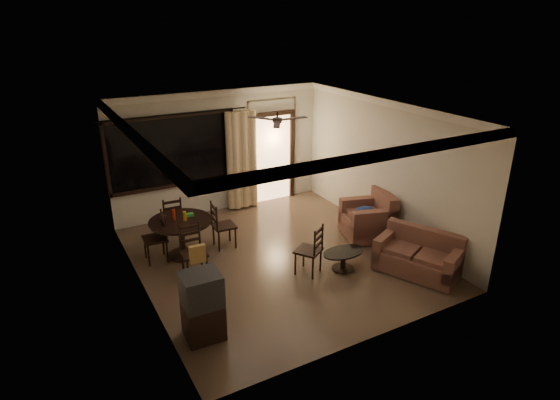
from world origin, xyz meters
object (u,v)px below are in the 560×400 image
armchair (370,219)px  sofa (419,257)px  dining_chair_east (224,234)px  tv_cabinet (203,306)px  dining_chair_south (195,261)px  dining_chair_west (156,247)px  coffee_table (343,257)px  side_chair (309,259)px  dining_table (181,228)px  dining_chair_north (172,226)px

armchair → sofa: bearing=-78.5°
dining_chair_east → tv_cabinet: size_ratio=0.93×
dining_chair_south → armchair: bearing=-0.2°
dining_chair_west → tv_cabinet: bearing=2.9°
coffee_table → side_chair: bearing=162.8°
dining_chair_west → side_chair: size_ratio=1.01×
dining_table → sofa: (3.51, -2.64, -0.28)m
dining_chair_west → tv_cabinet: 2.56m
dining_chair_south → coffee_table: 2.66m
dining_table → armchair: 3.82m
dining_table → dining_chair_west: dining_table is taller
dining_chair_north → side_chair: 3.05m
dining_chair_west → sofa: dining_chair_west is taller
dining_chair_north → coffee_table: size_ratio=1.16×
coffee_table → sofa: bearing=-32.6°
dining_table → dining_chair_north: 0.84m
dining_chair_south → dining_chair_north: 1.64m
dining_chair_west → dining_chair_north: same height
dining_chair_west → dining_chair_south: 1.00m
side_chair → coffee_table: bearing=129.8°
tv_cabinet → coffee_table: size_ratio=1.25×
dining_chair_west → dining_chair_north: 0.91m
dining_chair_west → armchair: armchair is taller
dining_chair_east → side_chair: dining_chair_east is taller
dining_table → dining_chair_north: dining_table is taller
dining_chair_west → dining_chair_south: same height
sofa → dining_chair_north: bearing=110.6°
dining_chair_north → armchair: size_ratio=0.82×
tv_cabinet → side_chair: size_ratio=1.09×
sofa → side_chair: bearing=127.6°
dining_chair_east → coffee_table: dining_chair_east is taller
dining_chair_north → armchair: armchair is taller
dining_table → coffee_table: 3.08m
dining_chair_east → coffee_table: bearing=-137.2°
tv_cabinet → coffee_table: tv_cabinet is taller
dining_chair_south → coffee_table: size_ratio=1.16×
dining_chair_east → dining_chair_south: bearing=135.7°
dining_chair_south → armchair: armchair is taller
tv_cabinet → armchair: (4.15, 1.43, -0.13)m
dining_chair_east → sofa: bearing=-131.0°
dining_chair_east → dining_chair_south: 1.20m
side_chair → armchair: bearing=166.1°
sofa → coffee_table: (-1.13, 0.72, -0.06)m
dining_chair_south → armchair: (3.71, -0.22, 0.08)m
sofa → coffee_table: sofa is taller
coffee_table → side_chair: (-0.62, 0.19, 0.04)m
dining_table → dining_chair_east: (0.83, -0.05, -0.30)m
sofa → armchair: 1.58m
armchair → coffee_table: bearing=-129.5°
armchair → coffee_table: (-1.27, -0.85, -0.15)m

